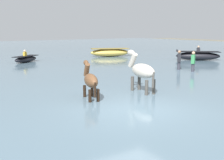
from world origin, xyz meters
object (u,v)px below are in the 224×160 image
(horse_lead_bay, at_px, (90,81))
(boat_near_starboard, at_px, (198,56))
(boat_mid_outer, at_px, (110,52))
(person_onlooker_right, at_px, (179,62))
(person_wading_mid, at_px, (193,64))
(horse_trailing_pinto, at_px, (142,72))
(boat_far_inshore, at_px, (26,59))

(horse_lead_bay, xyz_separation_m, boat_near_starboard, (14.29, 6.97, -0.30))
(boat_mid_outer, distance_m, boat_near_starboard, 8.05)
(boat_mid_outer, bearing_deg, boat_near_starboard, -57.92)
(boat_near_starboard, bearing_deg, person_onlooker_right, -150.31)
(boat_mid_outer, bearing_deg, person_wading_mid, -96.27)
(horse_trailing_pinto, distance_m, boat_far_inshore, 13.60)
(person_wading_mid, distance_m, person_onlooker_right, 1.08)
(boat_far_inshore, relative_size, boat_mid_outer, 0.64)
(horse_trailing_pinto, relative_size, person_wading_mid, 1.29)
(person_onlooker_right, bearing_deg, horse_trailing_pinto, -148.24)
(horse_lead_bay, distance_m, boat_far_inshore, 13.60)
(horse_lead_bay, bearing_deg, person_onlooker_right, 23.54)
(horse_trailing_pinto, height_order, boat_far_inshore, horse_trailing_pinto)
(boat_near_starboard, bearing_deg, horse_trailing_pinto, -149.20)
(horse_lead_bay, height_order, boat_mid_outer, horse_lead_bay)
(boat_far_inshore, height_order, boat_mid_outer, boat_far_inshore)
(person_onlooker_right, bearing_deg, boat_far_inshore, 125.18)
(boat_far_inshore, bearing_deg, person_wading_mid, -57.27)
(boat_far_inshore, xyz_separation_m, person_wading_mid, (6.90, -10.74, 0.22))
(boat_near_starboard, relative_size, person_onlooker_right, 2.16)
(horse_trailing_pinto, bearing_deg, boat_far_inshore, 92.07)
(boat_near_starboard, height_order, person_wading_mid, person_wading_mid)
(horse_lead_bay, bearing_deg, person_wading_mid, 17.19)
(horse_lead_bay, distance_m, horse_trailing_pinto, 2.39)
(horse_lead_bay, height_order, person_onlooker_right, horse_lead_bay)
(boat_near_starboard, height_order, person_onlooker_right, person_onlooker_right)
(horse_trailing_pinto, relative_size, boat_far_inshore, 0.84)
(person_onlooker_right, bearing_deg, person_wading_mid, -85.29)
(person_onlooker_right, bearing_deg, horse_lead_bay, -156.46)
(boat_mid_outer, height_order, boat_near_starboard, boat_near_starboard)
(horse_trailing_pinto, xyz_separation_m, person_wading_mid, (6.41, 2.84, -0.37))
(horse_lead_bay, bearing_deg, boat_mid_outer, 54.03)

